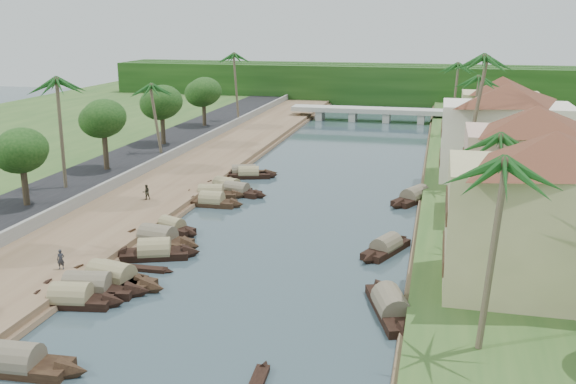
% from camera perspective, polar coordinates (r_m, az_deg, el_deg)
% --- Properties ---
extents(ground, '(220.00, 220.00, 0.00)m').
position_cam_1_polar(ground, '(47.45, -2.52, -6.91)').
color(ground, '#32444C').
rests_on(ground, ground).
extents(left_bank, '(10.00, 180.00, 0.80)m').
position_cam_1_polar(left_bank, '(70.52, -10.63, 0.61)').
color(left_bank, brown).
rests_on(left_bank, ground).
extents(right_bank, '(16.00, 180.00, 1.20)m').
position_cam_1_polar(right_bank, '(64.94, 18.91, -1.04)').
color(right_bank, '#2B4F1F').
rests_on(right_bank, ground).
extents(road, '(8.00, 180.00, 1.40)m').
position_cam_1_polar(road, '(74.26, -16.65, 1.21)').
color(road, black).
rests_on(road, ground).
extents(retaining_wall, '(0.40, 180.00, 1.10)m').
position_cam_1_polar(retaining_wall, '(72.08, -13.72, 1.53)').
color(retaining_wall, slate).
rests_on(retaining_wall, left_bank).
extents(treeline, '(120.00, 14.00, 8.00)m').
position_cam_1_polar(treeline, '(143.43, 8.58, 9.50)').
color(treeline, black).
rests_on(treeline, ground).
extents(bridge, '(28.00, 4.00, 2.40)m').
position_cam_1_polar(bridge, '(116.01, 7.29, 7.10)').
color(bridge, '#ABACA1').
rests_on(bridge, ground).
extents(building_near, '(14.85, 14.85, 10.20)m').
position_cam_1_polar(building_near, '(42.39, 22.10, -1.64)').
color(building_near, '#C4BB83').
rests_on(building_near, right_bank).
extents(building_mid, '(14.11, 14.11, 9.70)m').
position_cam_1_polar(building_mid, '(57.97, 20.86, 2.54)').
color(building_mid, '#D0AC93').
rests_on(building_mid, right_bank).
extents(building_far, '(15.59, 15.59, 10.20)m').
position_cam_1_polar(building_far, '(71.49, 18.75, 5.17)').
color(building_far, white).
rests_on(building_far, right_bank).
extents(building_distant, '(12.62, 12.62, 9.20)m').
position_cam_1_polar(building_distant, '(91.36, 18.31, 6.92)').
color(building_distant, '#C4BB83').
rests_on(building_distant, right_bank).
extents(sampan_0, '(8.87, 2.31, 2.30)m').
position_cam_1_polar(sampan_0, '(37.60, -23.33, -13.78)').
color(sampan_0, black).
rests_on(sampan_0, ground).
extents(sampan_1, '(7.45, 2.78, 2.18)m').
position_cam_1_polar(sampan_1, '(43.99, -18.69, -9.00)').
color(sampan_1, black).
rests_on(sampan_1, ground).
extents(sampan_2, '(9.16, 3.36, 2.35)m').
position_cam_1_polar(sampan_2, '(46.51, -15.44, -7.39)').
color(sampan_2, black).
rests_on(sampan_2, ground).
extents(sampan_3, '(8.87, 3.15, 2.32)m').
position_cam_1_polar(sampan_3, '(45.26, -17.35, -8.18)').
color(sampan_3, black).
rests_on(sampan_3, ground).
extents(sampan_4, '(6.76, 3.04, 1.93)m').
position_cam_1_polar(sampan_4, '(46.97, -15.11, -7.15)').
color(sampan_4, black).
rests_on(sampan_4, ground).
extents(sampan_5, '(7.36, 4.17, 2.29)m').
position_cam_1_polar(sampan_5, '(50.56, -11.77, -5.30)').
color(sampan_5, black).
rests_on(sampan_5, ground).
extents(sampan_6, '(8.27, 3.13, 2.39)m').
position_cam_1_polar(sampan_6, '(53.45, -11.50, -4.15)').
color(sampan_6, black).
rests_on(sampan_6, ground).
extents(sampan_7, '(6.27, 3.68, 1.74)m').
position_cam_1_polar(sampan_7, '(56.38, -10.27, -3.07)').
color(sampan_7, black).
rests_on(sampan_7, ground).
extents(sampan_8, '(6.65, 1.87, 2.08)m').
position_cam_1_polar(sampan_8, '(63.42, -6.78, -0.86)').
color(sampan_8, black).
rests_on(sampan_8, ground).
extents(sampan_9, '(7.55, 3.13, 1.92)m').
position_cam_1_polar(sampan_9, '(67.14, -4.60, 0.10)').
color(sampan_9, black).
rests_on(sampan_9, ground).
extents(sampan_10, '(7.49, 3.06, 2.05)m').
position_cam_1_polar(sampan_10, '(66.22, -6.87, -0.17)').
color(sampan_10, black).
rests_on(sampan_10, ground).
extents(sampan_11, '(7.73, 4.02, 2.19)m').
position_cam_1_polar(sampan_11, '(68.50, -5.47, 0.39)').
color(sampan_11, black).
rests_on(sampan_11, ground).
extents(sampan_12, '(8.18, 3.83, 1.97)m').
position_cam_1_polar(sampan_12, '(74.93, -3.95, 1.71)').
color(sampan_12, black).
rests_on(sampan_12, ground).
extents(sampan_13, '(7.05, 3.28, 1.94)m').
position_cam_1_polar(sampan_13, '(74.12, -3.51, 1.57)').
color(sampan_13, black).
rests_on(sampan_13, ground).
extents(sampan_14, '(4.60, 9.45, 2.26)m').
position_cam_1_polar(sampan_14, '(41.11, 9.17, -10.10)').
color(sampan_14, black).
rests_on(sampan_14, ground).
extents(sampan_15, '(4.30, 7.31, 2.00)m').
position_cam_1_polar(sampan_15, '(51.15, 8.71, -4.91)').
color(sampan_15, black).
rests_on(sampan_15, ground).
extents(sampan_16, '(5.53, 8.60, 2.16)m').
position_cam_1_polar(sampan_16, '(65.88, 11.21, -0.44)').
color(sampan_16, black).
rests_on(sampan_16, ground).
extents(canoe_1, '(4.58, 0.81, 0.74)m').
position_cam_1_polar(canoe_1, '(48.37, -12.61, -6.71)').
color(canoe_1, black).
rests_on(canoe_1, ground).
extents(canoe_2, '(4.68, 3.07, 0.72)m').
position_cam_1_polar(canoe_2, '(68.04, -5.58, 0.01)').
color(canoe_2, black).
rests_on(canoe_2, ground).
extents(palm_0, '(3.20, 3.20, 11.56)m').
position_cam_1_polar(palm_0, '(32.51, 18.05, 2.23)').
color(palm_0, brown).
rests_on(palm_0, ground).
extents(palm_1, '(3.20, 3.20, 10.18)m').
position_cam_1_polar(palm_1, '(47.49, 17.84, 4.52)').
color(palm_1, brown).
rests_on(palm_1, ground).
extents(palm_2, '(3.20, 3.20, 14.63)m').
position_cam_1_polar(palm_2, '(65.03, 16.16, 11.17)').
color(palm_2, brown).
rests_on(palm_2, ground).
extents(palm_3, '(3.20, 3.20, 11.42)m').
position_cam_1_polar(palm_3, '(80.57, 16.29, 9.62)').
color(palm_3, brown).
rests_on(palm_3, ground).
extents(palm_5, '(3.20, 3.20, 12.29)m').
position_cam_1_polar(palm_5, '(66.48, -19.92, 9.16)').
color(palm_5, brown).
rests_on(palm_5, ground).
extents(palm_6, '(3.20, 3.20, 9.99)m').
position_cam_1_polar(palm_6, '(81.48, -11.64, 9.14)').
color(palm_6, brown).
rests_on(palm_6, ground).
extents(palm_7, '(3.20, 3.20, 11.80)m').
position_cam_1_polar(palm_7, '(96.74, 14.70, 10.78)').
color(palm_7, brown).
rests_on(palm_7, ground).
extents(palm_8, '(3.20, 3.20, 12.32)m').
position_cam_1_polar(palm_8, '(106.51, -4.60, 11.96)').
color(palm_8, brown).
rests_on(palm_8, ground).
extents(tree_2, '(4.61, 4.61, 6.91)m').
position_cam_1_polar(tree_2, '(62.06, -22.63, 3.32)').
color(tree_2, '#483B29').
rests_on(tree_2, ground).
extents(tree_3, '(4.82, 4.82, 7.70)m').
position_cam_1_polar(tree_3, '(74.09, -16.11, 6.21)').
color(tree_3, '#483B29').
rests_on(tree_3, ground).
extents(tree_4, '(5.20, 5.20, 7.71)m').
position_cam_1_polar(tree_4, '(87.78, -11.17, 7.75)').
color(tree_4, '#483B29').
rests_on(tree_4, ground).
extents(tree_5, '(5.18, 5.18, 7.40)m').
position_cam_1_polar(tree_5, '(102.16, -7.52, 8.75)').
color(tree_5, '#483B29').
rests_on(tree_5, ground).
extents(tree_6, '(4.91, 4.91, 7.12)m').
position_cam_1_polar(tree_6, '(75.85, 22.28, 5.25)').
color(tree_6, '#483B29').
rests_on(tree_6, ground).
extents(person_near, '(0.60, 0.47, 1.44)m').
position_cam_1_polar(person_near, '(47.84, -19.55, -5.67)').
color(person_near, '#27292F').
rests_on(person_near, left_bank).
extents(person_far, '(0.91, 0.89, 1.48)m').
position_cam_1_polar(person_far, '(63.67, -12.48, -0.00)').
color(person_far, '#2F2E21').
rests_on(person_far, left_bank).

